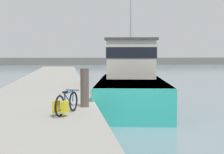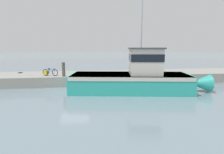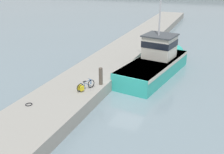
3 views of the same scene
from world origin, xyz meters
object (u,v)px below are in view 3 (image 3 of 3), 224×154
Objects in this scene: fishing_boat_main at (156,62)px; bicycle_touring at (84,86)px; water_bottle_by_bike at (91,83)px; mooring_post at (101,76)px.

fishing_boat_main is 7.55× the size of bicycle_touring.
fishing_boat_main is at bearing 61.30° from water_bottle_by_bike.
fishing_boat_main is 8.66m from bicycle_touring.
bicycle_touring is 1.71m from mooring_post.
fishing_boat_main reaches higher than water_bottle_by_bike.
bicycle_touring is 1.30m from water_bottle_by_bike.
mooring_post reaches higher than bicycle_touring.
fishing_boat_main is 8.82× the size of mooring_post.
fishing_boat_main is at bearing 65.79° from mooring_post.
bicycle_touring is at bearing -114.35° from mooring_post.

